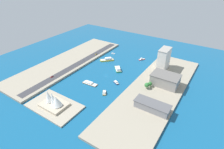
# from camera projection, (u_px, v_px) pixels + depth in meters

# --- Properties ---
(ground_plane) EXTENTS (440.00, 440.00, 0.00)m
(ground_plane) POSITION_uv_depth(u_px,v_px,m) (106.00, 75.00, 297.73)
(ground_plane) COLOR #145684
(quay_west) EXTENTS (70.00, 240.00, 3.12)m
(quay_west) POSITION_uv_depth(u_px,v_px,m) (155.00, 91.00, 257.39)
(quay_west) COLOR #9E937F
(quay_west) RESTS_ON ground_plane
(quay_east) EXTENTS (70.00, 240.00, 3.12)m
(quay_east) POSITION_uv_depth(u_px,v_px,m) (68.00, 62.00, 336.47)
(quay_east) COLOR #9E937F
(quay_east) RESTS_ON ground_plane
(peninsula_point) EXTENTS (67.35, 41.20, 2.00)m
(peninsula_point) POSITION_uv_depth(u_px,v_px,m) (54.00, 106.00, 230.30)
(peninsula_point) COLOR #A89E89
(peninsula_point) RESTS_ON ground_plane
(road_strip) EXTENTS (12.80, 228.00, 0.15)m
(road_strip) POSITION_uv_depth(u_px,v_px,m) (78.00, 64.00, 324.77)
(road_strip) COLOR #38383D
(road_strip) RESTS_ON quay_east
(ferry_yellow_fast) EXTENTS (23.24, 22.78, 5.84)m
(ferry_yellow_fast) POSITION_uv_depth(u_px,v_px,m) (107.00, 60.00, 342.30)
(ferry_yellow_fast) COLOR yellow
(ferry_yellow_fast) RESTS_ON ground_plane
(ferry_green_doubledeck) EXTENTS (20.53, 21.65, 5.81)m
(ferry_green_doubledeck) POSITION_uv_depth(u_px,v_px,m) (118.00, 69.00, 311.16)
(ferry_green_doubledeck) COLOR #2D8C4C
(ferry_green_doubledeck) RESTS_ON ground_plane
(water_taxi_orange) EXTENTS (9.49, 11.65, 4.08)m
(water_taxi_orange) POSITION_uv_depth(u_px,v_px,m) (104.00, 93.00, 254.09)
(water_taxi_orange) COLOR orange
(water_taxi_orange) RESTS_ON ground_plane
(sailboat_small_white) EXTENTS (8.70, 3.37, 9.72)m
(sailboat_small_white) POSITION_uv_depth(u_px,v_px,m) (113.00, 53.00, 369.14)
(sailboat_small_white) COLOR white
(sailboat_small_white) RESTS_ON ground_plane
(patrol_launch_navy) EXTENTS (10.92, 7.94, 3.21)m
(patrol_launch_navy) POSITION_uv_depth(u_px,v_px,m) (116.00, 82.00, 276.46)
(patrol_launch_navy) COLOR #1E284C
(patrol_launch_navy) RESTS_ON ground_plane
(tugboat_red) EXTENTS (9.73, 11.59, 3.83)m
(tugboat_red) POSITION_uv_depth(u_px,v_px,m) (142.00, 59.00, 345.58)
(tugboat_red) COLOR red
(tugboat_red) RESTS_ON ground_plane
(barge_flat_brown) EXTENTS (24.79, 9.25, 3.30)m
(barge_flat_brown) POSITION_uv_depth(u_px,v_px,m) (90.00, 83.00, 274.86)
(barge_flat_brown) COLOR brown
(barge_flat_brown) RESTS_ON ground_plane
(carpark_squat_concrete) EXTENTS (39.48, 27.01, 16.45)m
(carpark_squat_concrete) POSITION_uv_depth(u_px,v_px,m) (165.00, 80.00, 264.37)
(carpark_squat_concrete) COLOR gray
(carpark_squat_concrete) RESTS_ON quay_west
(hotel_broad_white) EXTENTS (14.64, 28.02, 36.15)m
(hotel_broad_white) POSITION_uv_depth(u_px,v_px,m) (164.00, 59.00, 300.51)
(hotel_broad_white) COLOR silver
(hotel_broad_white) RESTS_ON quay_west
(warehouse_low_gray) EXTENTS (43.39, 16.81, 9.55)m
(warehouse_low_gray) POSITION_uv_depth(u_px,v_px,m) (152.00, 106.00, 219.98)
(warehouse_low_gray) COLOR gray
(warehouse_low_gray) RESTS_ON quay_west
(taxi_yellow_cab) EXTENTS (1.94, 4.78, 1.54)m
(taxi_yellow_cab) POSITION_uv_depth(u_px,v_px,m) (96.00, 54.00, 359.71)
(taxi_yellow_cab) COLOR black
(taxi_yellow_cab) RESTS_ON road_strip
(pickup_red) EXTENTS (1.97, 4.95, 1.68)m
(pickup_red) POSITION_uv_depth(u_px,v_px,m) (52.00, 77.00, 285.74)
(pickup_red) COLOR black
(pickup_red) RESTS_ON road_strip
(traffic_light_waterfront) EXTENTS (0.36, 0.36, 6.50)m
(traffic_light_waterfront) POSITION_uv_depth(u_px,v_px,m) (84.00, 61.00, 325.02)
(traffic_light_waterfront) COLOR black
(traffic_light_waterfront) RESTS_ON quay_east
(opera_landmark) EXTENTS (32.82, 24.64, 19.60)m
(opera_landmark) POSITION_uv_depth(u_px,v_px,m) (54.00, 101.00, 226.04)
(opera_landmark) COLOR #BCAD93
(opera_landmark) RESTS_ON peninsula_point
(park_tree_cluster) EXTENTS (10.25, 20.47, 9.35)m
(park_tree_cluster) POSITION_uv_depth(u_px,v_px,m) (150.00, 84.00, 260.27)
(park_tree_cluster) COLOR brown
(park_tree_cluster) RESTS_ON quay_west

